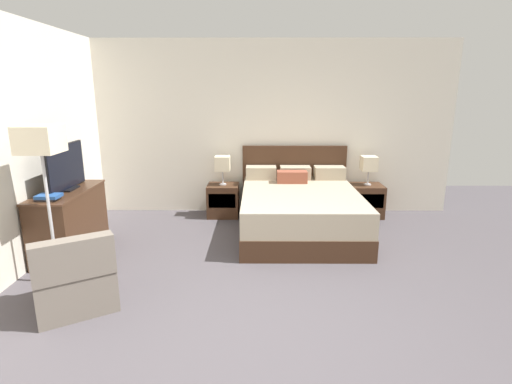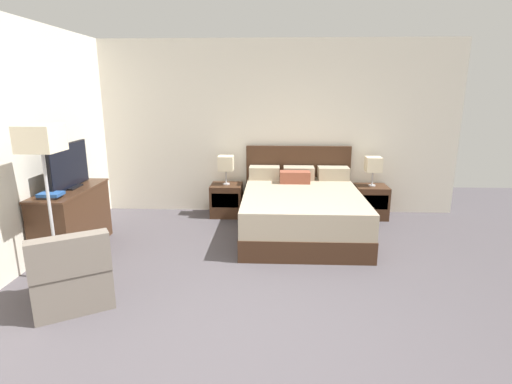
% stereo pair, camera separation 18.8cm
% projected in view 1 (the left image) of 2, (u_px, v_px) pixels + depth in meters
% --- Properties ---
extents(ground_plane, '(11.05, 11.05, 0.00)m').
position_uv_depth(ground_plane, '(255.00, 342.00, 3.27)').
color(ground_plane, '#4C474C').
extents(wall_back, '(6.39, 0.06, 2.79)m').
position_uv_depth(wall_back, '(257.00, 128.00, 6.52)').
color(wall_back, silver).
rests_on(wall_back, ground).
extents(wall_left, '(0.06, 5.48, 2.79)m').
position_uv_depth(wall_left, '(20.00, 146.00, 4.43)').
color(wall_left, silver).
rests_on(wall_left, ground).
extents(bed, '(1.71, 2.12, 1.12)m').
position_uv_depth(bed, '(299.00, 210.00, 5.74)').
color(bed, '#422819').
rests_on(bed, ground).
extents(nightstand_left, '(0.50, 0.46, 0.52)m').
position_uv_depth(nightstand_left, '(223.00, 200.00, 6.50)').
color(nightstand_left, '#422819').
rests_on(nightstand_left, ground).
extents(nightstand_right, '(0.50, 0.46, 0.52)m').
position_uv_depth(nightstand_right, '(366.00, 200.00, 6.48)').
color(nightstand_right, '#422819').
rests_on(nightstand_right, ground).
extents(table_lamp_left, '(0.24, 0.24, 0.46)m').
position_uv_depth(table_lamp_left, '(223.00, 164.00, 6.35)').
color(table_lamp_left, '#B7B7BC').
rests_on(table_lamp_left, nightstand_left).
extents(table_lamp_right, '(0.24, 0.24, 0.46)m').
position_uv_depth(table_lamp_right, '(369.00, 164.00, 6.33)').
color(table_lamp_right, '#B7B7BC').
rests_on(table_lamp_right, nightstand_right).
extents(dresser, '(0.49, 1.25, 0.81)m').
position_uv_depth(dresser, '(70.00, 221.00, 4.98)').
color(dresser, '#422819').
rests_on(dresser, ground).
extents(tv, '(0.18, 0.91, 0.56)m').
position_uv_depth(tv, '(66.00, 168.00, 4.87)').
color(tv, black).
rests_on(tv, dresser).
extents(book_red_cover, '(0.21, 0.17, 0.03)m').
position_uv_depth(book_red_cover, '(47.00, 199.00, 4.46)').
color(book_red_cover, '#383333').
rests_on(book_red_cover, dresser).
extents(book_blue_cover, '(0.24, 0.20, 0.04)m').
position_uv_depth(book_blue_cover, '(49.00, 196.00, 4.45)').
color(book_blue_cover, '#234C8E').
rests_on(book_blue_cover, book_red_cover).
extents(armchair_by_window, '(0.94, 0.94, 0.76)m').
position_uv_depth(armchair_by_window, '(74.00, 279.00, 3.73)').
color(armchair_by_window, '#70665B').
rests_on(armchair_by_window, ground).
extents(floor_lamp, '(0.37, 0.37, 1.67)m').
position_uv_depth(floor_lamp, '(41.00, 150.00, 3.93)').
color(floor_lamp, '#B7B7BC').
rests_on(floor_lamp, ground).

